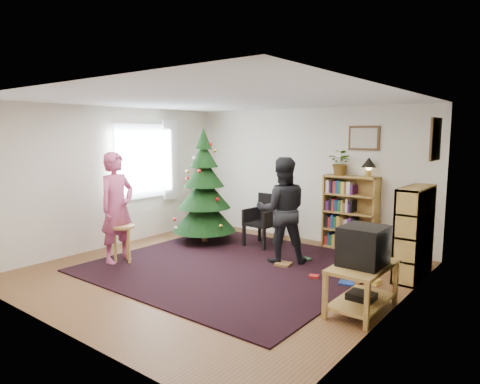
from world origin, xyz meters
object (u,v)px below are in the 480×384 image
Objects in this scene: bookshelf_back at (350,212)px; bookshelf_right at (414,232)px; crt_tv at (363,246)px; tv_stand at (362,283)px; person_by_chair at (282,210)px; armchair at (265,218)px; picture_back at (364,138)px; potted_plant at (341,163)px; picture_right at (436,139)px; person_standing at (117,208)px; table_lamp at (369,164)px; stool at (123,234)px; christmas_tree at (204,196)px.

bookshelf_back is 1.00× the size of bookshelf_right.
bookshelf_right reaches higher than crt_tv.
person_by_chair is (-1.74, 1.03, 0.51)m from tv_stand.
armchair is (-2.53, 1.71, 0.18)m from tv_stand.
picture_back is 2.02m from person_by_chair.
person_by_chair is 1.60m from potted_plant.
picture_back is 0.92× the size of picture_right.
person_standing reaches higher than armchair.
picture_right is 0.36× the size of person_by_chair.
table_lamp is at bearing 0.00° from potted_plant.
crt_tv is 1.53× the size of table_lamp.
tv_stand is (1.07, -2.57, -1.62)m from picture_back.
crt_tv is 0.54× the size of armchair.
crt_tv is at bearing 175.48° from bookshelf_right.
bookshelf_right is at bearing -0.12° from armchair.
bookshelf_back is 3.86m from stool.
person_standing reaches higher than bookshelf_back.
potted_plant reaches higher than bookshelf_right.
armchair reaches higher than stool.
stool is at bearing -94.40° from christmas_tree.
potted_plant is 1.35× the size of table_lamp.
person_by_chair is at bearing 149.44° from tv_stand.
stool is (-3.69, -0.53, 0.14)m from tv_stand.
christmas_tree is at bearing -151.20° from picture_back.
stool is at bearing -129.84° from bookshelf_back.
table_lamp is (-1.17, 0.59, -0.43)m from picture_right.
crt_tv is 0.31× the size of person_by_chair.
person_standing is (-1.27, -2.25, 0.37)m from armchair.
tv_stand is 0.58× the size of person_by_chair.
person_standing is (-0.11, -0.02, 0.41)m from stool.
christmas_tree is 2.26× the size of armchair.
crt_tv is 0.85× the size of stool.
bookshelf_back is 2.91× the size of potted_plant.
picture_back is at bearing 112.56° from crt_tv.
bookshelf_right is 1.56m from crt_tv.
person_by_chair is (-1.86, -0.53, 0.17)m from bookshelf_right.
picture_right is at bearing -21.86° from bookshelf_back.
bookshelf_back is 2.74m from tv_stand.
bookshelf_back is 0.91m from table_lamp.
armchair is at bearing -177.25° from picture_right.
christmas_tree is at bearing 161.27° from tv_stand.
picture_right is at bearing 82.04° from crt_tv.
person_standing is at bearing -128.67° from potted_plant.
armchair is (-2.78, -0.13, -1.44)m from picture_right.
person_by_chair reaches higher than armchair.
picture_right is 4.83m from stool.
christmas_tree reaches higher than stool.
person_by_chair is (-0.67, -1.54, -1.11)m from picture_back.
person_standing is at bearing -0.75° from person_by_chair.
table_lamp is (0.15, -0.14, -0.43)m from picture_back.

